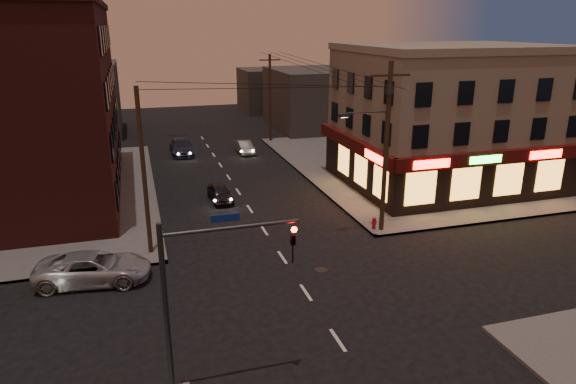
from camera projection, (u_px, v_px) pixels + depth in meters
name	position (u px, v px, depth m)	size (l,w,h in m)	color
ground	(306.00, 293.00, 24.18)	(120.00, 120.00, 0.00)	black
sidewalk_ne	(427.00, 163.00, 46.37)	(24.00, 28.00, 0.15)	#514F4C
pizza_building	(448.00, 116.00, 39.09)	(15.85, 12.85, 10.50)	gray
brick_apartment	(20.00, 106.00, 35.42)	(12.00, 20.00, 13.00)	#4E1B19
bg_building_ne_a	(315.00, 99.00, 61.49)	(10.00, 12.00, 7.00)	#3F3D3A
bg_building_nw	(77.00, 99.00, 57.58)	(9.00, 10.00, 8.00)	#3F3D3A
bg_building_ne_b	(270.00, 90.00, 73.84)	(8.00, 8.00, 6.00)	#3F3D3A
utility_pole_main	(385.00, 139.00, 29.49)	(4.20, 0.44, 10.00)	#382619
utility_pole_far	(270.00, 98.00, 53.70)	(0.26, 0.26, 9.00)	#382619
utility_pole_west	(144.00, 173.00, 26.78)	(0.24, 0.24, 9.00)	#382619
traffic_signal	(198.00, 286.00, 16.26)	(4.49, 0.32, 6.47)	#333538
suv_cross	(94.00, 268.00, 24.96)	(2.49, 5.40, 1.50)	#9A9EA2
sedan_near	(220.00, 193.00, 36.50)	(1.41, 3.51, 1.19)	black
sedan_mid	(244.00, 147.00, 50.10)	(1.26, 3.61, 1.19)	gray
sedan_far	(181.00, 147.00, 49.67)	(2.06, 5.07, 1.47)	#1D223A
fire_hydrant	(374.00, 222.00, 31.22)	(0.34, 0.34, 0.75)	maroon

